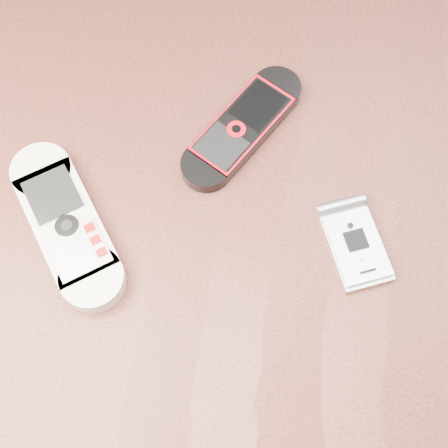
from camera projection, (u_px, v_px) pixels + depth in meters
The scene contains 5 objects.
ground at pixel (222, 371), 1.28m from camera, with size 4.00×4.00×0.00m, color #472B19.
table at pixel (220, 265), 0.68m from camera, with size 1.20×0.80×0.75m.
nokia_white at pixel (66, 224), 0.58m from camera, with size 0.06×0.18×0.02m, color silver.
nokia_black_red at pixel (242, 127), 0.62m from camera, with size 0.05×0.16×0.02m, color black.
motorola_razr at pixel (356, 245), 0.57m from camera, with size 0.05×0.09×0.01m, color silver.
Camera 1 is at (0.04, -0.23, 1.29)m, focal length 50.00 mm.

